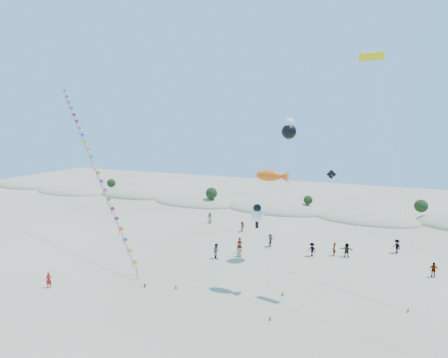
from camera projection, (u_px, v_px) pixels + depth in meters
ground at (116, 341)px, 27.68m from camera, size 160.00×160.00×0.00m
dune_ridge at (280, 209)px, 68.44m from camera, size 145.30×11.49×5.57m
kite_train at (94, 163)px, 46.99m from camera, size 24.22×15.04×21.26m
fish_kite at (272, 176)px, 35.09m from camera, size 3.36×6.73×11.57m
cartoon_kite_low at (257, 214)px, 43.43m from camera, size 5.51×11.55×6.62m
cartoon_kite_high at (289, 130)px, 42.50m from camera, size 3.14×10.97×16.48m
parafoil_kite at (373, 62)px, 32.47m from camera, size 6.77×10.30×22.08m
dark_kite at (349, 205)px, 37.45m from camera, size 8.15×7.21×11.06m
flyer_foreground at (49, 280)px, 36.46m from camera, size 0.66×0.59×1.53m
beachgoers at (293, 243)px, 47.16m from camera, size 31.20×14.67×1.90m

